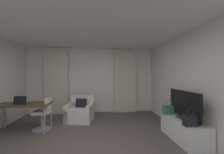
# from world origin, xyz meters

# --- Properties ---
(wall_window) EXTENTS (5.12, 0.06, 2.60)m
(wall_window) POSITION_xyz_m (0.00, 3.03, 1.30)
(wall_window) COLOR silver
(wall_window) RESTS_ON ground
(wall_right) EXTENTS (0.06, 6.12, 2.60)m
(wall_right) POSITION_xyz_m (2.53, 0.00, 1.30)
(wall_right) COLOR silver
(wall_right) RESTS_ON ground
(ceiling) EXTENTS (5.12, 6.12, 0.06)m
(ceiling) POSITION_xyz_m (0.00, 0.00, 2.63)
(ceiling) COLOR white
(ceiling) RESTS_ON wall_left
(curtain_left_panel) EXTENTS (0.90, 0.06, 2.50)m
(curtain_left_panel) POSITION_xyz_m (-1.38, 2.90, 1.25)
(curtain_left_panel) COLOR beige
(curtain_left_panel) RESTS_ON ground
(curtain_right_panel) EXTENTS (0.90, 0.06, 2.50)m
(curtain_right_panel) POSITION_xyz_m (1.38, 2.90, 1.25)
(curtain_right_panel) COLOR beige
(curtain_right_panel) RESTS_ON ground
(armchair) EXTENTS (0.95, 0.94, 0.80)m
(armchair) POSITION_xyz_m (-0.34, 2.03, 0.28)
(armchair) COLOR silver
(armchair) RESTS_ON ground
(desk) EXTENTS (1.36, 0.61, 0.75)m
(desk) POSITION_xyz_m (-1.75, 1.28, 0.69)
(desk) COLOR #4C3828
(desk) RESTS_ON ground
(desk_chair) EXTENTS (0.48, 0.48, 0.88)m
(desk_chair) POSITION_xyz_m (-1.26, 1.33, 0.39)
(desk_chair) COLOR gray
(desk_chair) RESTS_ON ground
(laptop) EXTENTS (0.34, 0.27, 0.22)m
(laptop) POSITION_xyz_m (-1.78, 1.25, 0.80)
(laptop) COLOR #2D2D33
(laptop) RESTS_ON desk
(tv_console) EXTENTS (0.49, 1.25, 0.50)m
(tv_console) POSITION_xyz_m (2.23, 0.35, 0.25)
(tv_console) COLOR white
(tv_console) RESTS_ON ground
(tv_flatscreen) EXTENTS (0.20, 1.09, 0.66)m
(tv_flatscreen) POSITION_xyz_m (2.23, 0.33, 0.82)
(tv_flatscreen) COLOR #333338
(tv_flatscreen) RESTS_ON tv_console
(handbag_primary) EXTENTS (0.30, 0.14, 0.37)m
(handbag_primary) POSITION_xyz_m (2.10, 0.78, 0.62)
(handbag_primary) COLOR #387F5B
(handbag_primary) RESTS_ON tv_console
(handbag_secondary) EXTENTS (0.30, 0.14, 0.37)m
(handbag_secondary) POSITION_xyz_m (2.11, -0.07, 0.62)
(handbag_secondary) COLOR black
(handbag_secondary) RESTS_ON tv_console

